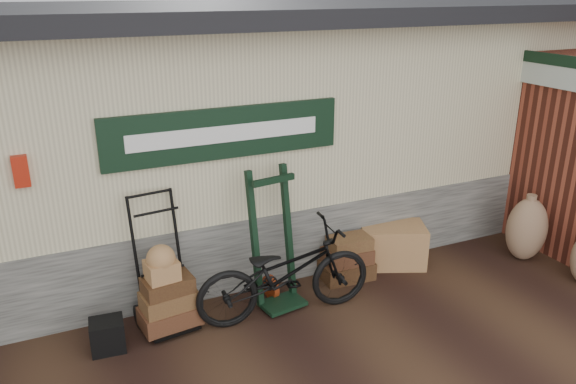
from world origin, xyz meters
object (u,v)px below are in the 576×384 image
object	(u,v)px
green_barrow	(274,239)
wicker_hamper	(392,245)
porter_trolley	(161,261)
black_trunk	(108,335)
bicycle	(285,268)
suitcase_stack	(347,257)

from	to	relation	value
green_barrow	wicker_hamper	world-z (taller)	green_barrow
green_barrow	wicker_hamper	xyz separation A→B (m)	(1.75, 0.23, -0.52)
porter_trolley	black_trunk	bearing A→B (deg)	-165.37
wicker_hamper	bicycle	size ratio (longest dim) A/B	0.42
suitcase_stack	black_trunk	world-z (taller)	suitcase_stack
suitcase_stack	bicycle	world-z (taller)	bicycle
green_barrow	bicycle	size ratio (longest dim) A/B	0.80
wicker_hamper	black_trunk	size ratio (longest dim) A/B	2.51
porter_trolley	black_trunk	world-z (taller)	porter_trolley
bicycle	suitcase_stack	bearing A→B (deg)	-63.34
suitcase_stack	bicycle	bearing A→B (deg)	-157.19
porter_trolley	bicycle	world-z (taller)	porter_trolley
black_trunk	suitcase_stack	bearing A→B (deg)	5.61
green_barrow	wicker_hamper	size ratio (longest dim) A/B	1.92
green_barrow	black_trunk	size ratio (longest dim) A/B	4.83
porter_trolley	bicycle	distance (m)	1.31
bicycle	black_trunk	bearing A→B (deg)	89.26
green_barrow	black_trunk	world-z (taller)	green_barrow
bicycle	wicker_hamper	bearing A→B (deg)	-69.38
suitcase_stack	wicker_hamper	world-z (taller)	suitcase_stack
black_trunk	bicycle	xyz separation A→B (m)	(1.86, -0.15, 0.41)
porter_trolley	suitcase_stack	xyz separation A→B (m)	(2.27, 0.04, -0.45)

